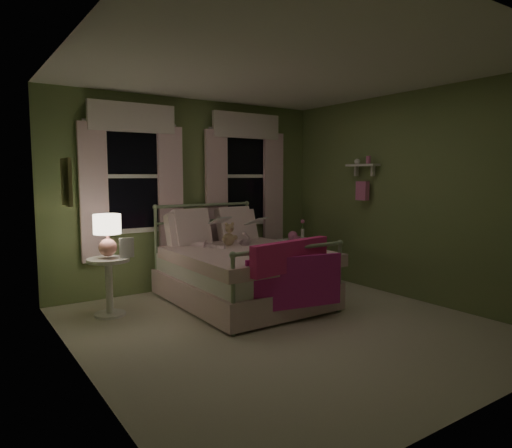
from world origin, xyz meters
TOP-DOWN VIEW (x-y plane):
  - room_shell at (0.00, 0.00)m, footprint 4.20×4.20m
  - bed at (0.12, 1.03)m, footprint 1.58×2.04m
  - pink_throw at (0.12, 0.00)m, footprint 1.10×0.34m
  - child_left at (-0.16, 1.45)m, footprint 0.31×0.25m
  - child_right at (0.40, 1.45)m, footprint 0.38×0.34m
  - book_left at (-0.16, 1.20)m, footprint 0.20×0.12m
  - book_right at (0.40, 1.20)m, footprint 0.22×0.16m
  - teddy_bear at (0.12, 1.29)m, footprint 0.22×0.17m
  - nightstand_left at (-1.39, 1.36)m, footprint 0.46×0.46m
  - table_lamp at (-1.39, 1.36)m, footprint 0.30×0.30m
  - book_nightstand at (-1.29, 1.28)m, footprint 0.19×0.24m
  - nightstand_right at (1.28, 1.32)m, footprint 0.50×0.40m
  - pink_toy at (1.18, 1.32)m, footprint 0.14×0.19m
  - bud_vase at (1.40, 1.37)m, footprint 0.06×0.06m
  - window_left at (-0.85, 2.03)m, footprint 1.34×0.13m
  - window_right at (0.85, 2.03)m, footprint 1.34×0.13m
  - wall_shelf at (1.90, 0.70)m, footprint 0.15×0.50m
  - framed_picture at (-1.95, 0.60)m, footprint 0.03×0.32m

SIDE VIEW (x-z plane):
  - bed at x=0.12m, z-range -0.21..0.98m
  - nightstand_left at x=-1.39m, z-range 0.09..0.74m
  - nightstand_right at x=1.28m, z-range 0.23..0.87m
  - pink_throw at x=0.12m, z-range 0.26..0.96m
  - book_nightstand at x=-1.29m, z-range 0.65..0.67m
  - pink_toy at x=1.18m, z-range 0.64..0.78m
  - bud_vase at x=1.40m, z-range 0.65..0.93m
  - teddy_bear at x=0.12m, z-range 0.65..0.94m
  - child_right at x=0.40m, z-range 0.57..1.21m
  - book_right at x=0.40m, z-range 0.79..1.05m
  - child_left at x=-0.16m, z-range 0.57..1.33m
  - table_lamp at x=-1.39m, z-range 0.72..1.19m
  - book_left at x=-0.16m, z-range 0.83..1.09m
  - room_shell at x=0.00m, z-range -0.80..3.40m
  - framed_picture at x=-1.95m, z-range 1.29..1.71m
  - wall_shelf at x=1.90m, z-range 1.22..1.82m
  - window_left at x=-0.85m, z-range 0.64..2.60m
  - window_right at x=0.85m, z-range 0.64..2.60m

